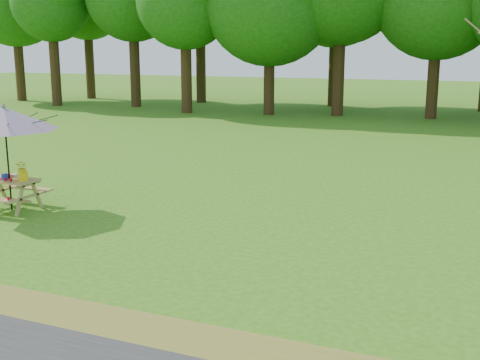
% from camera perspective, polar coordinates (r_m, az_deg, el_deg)
% --- Properties ---
extents(ground, '(120.00, 120.00, 0.00)m').
position_cam_1_polar(ground, '(10.24, -6.09, -6.92)').
color(ground, '#2C6F15').
rests_on(ground, ground).
extents(drygrass_strip, '(120.00, 1.20, 0.01)m').
position_cam_1_polar(drygrass_strip, '(8.09, -15.93, -12.73)').
color(drygrass_strip, olive).
rests_on(drygrass_strip, ground).
extents(picnic_table, '(1.20, 1.32, 0.67)m').
position_cam_1_polar(picnic_table, '(13.69, -20.92, -1.32)').
color(picnic_table, '#AB884D').
rests_on(picnic_table, ground).
extents(patio_umbrella, '(2.30, 2.30, 2.25)m').
position_cam_1_polar(patio_umbrella, '(13.42, -21.44, 5.43)').
color(patio_umbrella, black).
rests_on(patio_umbrella, ground).
extents(produce_bins, '(0.24, 0.42, 0.13)m').
position_cam_1_polar(produce_bins, '(13.65, -21.20, 0.33)').
color(produce_bins, red).
rests_on(produce_bins, picnic_table).
extents(flower_bucket, '(0.30, 0.27, 0.42)m').
position_cam_1_polar(flower_bucket, '(13.30, -19.92, 0.89)').
color(flower_bucket, yellow).
rests_on(flower_bucket, picnic_table).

